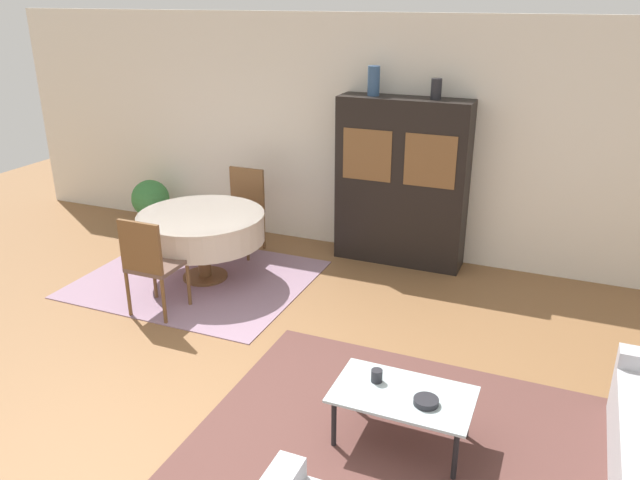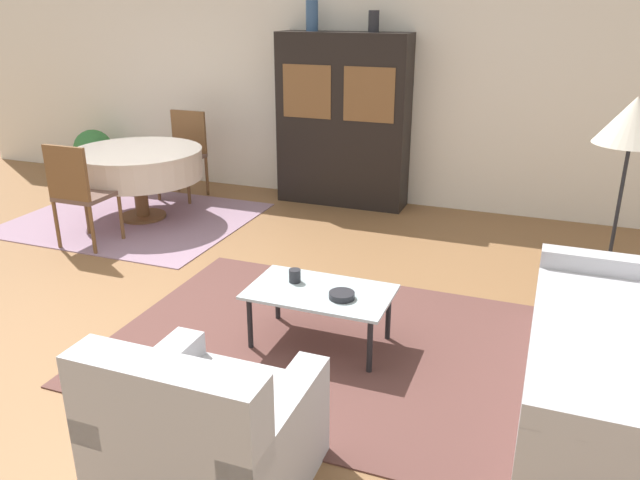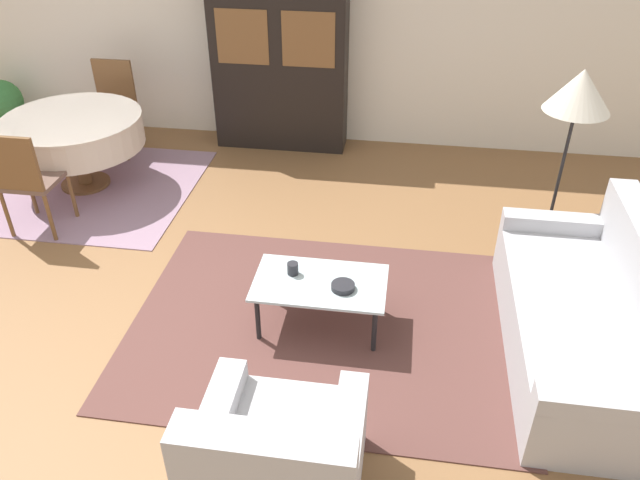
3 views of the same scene
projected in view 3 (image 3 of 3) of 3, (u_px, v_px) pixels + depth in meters
name	position (u px, v px, depth m)	size (l,w,h in m)	color
ground_plane	(142.00, 338.00, 4.48)	(14.00, 14.00, 0.00)	brown
wall_back	(251.00, 17.00, 6.72)	(10.00, 0.06, 2.70)	silver
area_rug	(326.00, 325.00, 4.59)	(2.85, 2.15, 0.01)	brown
dining_rug	(77.00, 187.00, 6.33)	(2.35, 1.96, 0.01)	gray
couch	(591.00, 321.00, 4.17)	(0.93, 2.01, 0.87)	#B2B2B7
armchair	(278.00, 463.00, 3.24)	(0.86, 0.83, 0.84)	#B2B2B7
coffee_table	(320.00, 286.00, 4.40)	(0.94, 0.55, 0.39)	black
display_cabinet	(280.00, 64.00, 6.70)	(1.44, 0.40, 1.86)	black
dining_table	(74.00, 132.00, 6.05)	(1.33, 1.33, 0.73)	brown
dining_chair_near	(26.00, 177.00, 5.34)	(0.44, 0.44, 0.97)	brown
dining_chair_far	(113.00, 101.00, 6.80)	(0.44, 0.44, 0.97)	brown
floor_lamp	(579.00, 95.00, 4.77)	(0.51, 0.51, 1.55)	black
cup	(293.00, 268.00, 4.44)	(0.08, 0.08, 0.09)	#232328
bowl	(343.00, 286.00, 4.30)	(0.17, 0.17, 0.04)	#232328
potted_plant	(2.00, 105.00, 7.26)	(0.49, 0.49, 0.64)	#4C4C51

